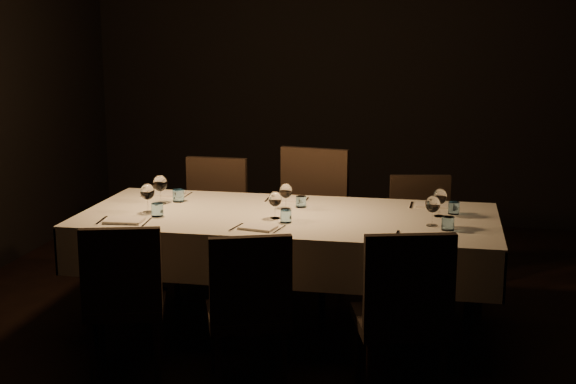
% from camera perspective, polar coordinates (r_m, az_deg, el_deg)
% --- Properties ---
extents(room, '(5.01, 6.01, 3.01)m').
position_cam_1_polar(room, '(4.76, 0.00, 7.07)').
color(room, black).
rests_on(room, ground).
extents(dining_table, '(2.52, 1.12, 0.76)m').
position_cam_1_polar(dining_table, '(4.90, 0.00, -2.44)').
color(dining_table, black).
rests_on(dining_table, ground).
extents(chair_near_left, '(0.52, 0.52, 0.87)m').
position_cam_1_polar(chair_near_left, '(4.41, -11.56, -7.06)').
color(chair_near_left, black).
rests_on(chair_near_left, ground).
extents(place_setting_near_left, '(0.33, 0.40, 0.18)m').
position_cam_1_polar(place_setting_near_left, '(4.89, -10.29, -0.89)').
color(place_setting_near_left, silver).
rests_on(place_setting_near_left, dining_table).
extents(chair_near_center, '(0.53, 0.53, 0.87)m').
position_cam_1_polar(chair_near_center, '(4.18, -2.80, -7.92)').
color(chair_near_center, black).
rests_on(chair_near_center, ground).
extents(place_setting_near_center, '(0.31, 0.39, 0.16)m').
position_cam_1_polar(place_setting_near_center, '(4.67, -1.11, -1.41)').
color(place_setting_near_center, silver).
rests_on(place_setting_near_center, dining_table).
extents(chair_near_right, '(0.54, 0.54, 0.92)m').
position_cam_1_polar(chair_near_right, '(4.07, 8.22, -8.22)').
color(chair_near_right, black).
rests_on(chair_near_right, ground).
extents(place_setting_near_right, '(0.32, 0.40, 0.18)m').
position_cam_1_polar(place_setting_near_right, '(4.56, 10.27, -1.84)').
color(place_setting_near_right, silver).
rests_on(place_setting_near_right, dining_table).
extents(chair_far_left, '(0.46, 0.46, 0.94)m').
position_cam_1_polar(chair_far_left, '(5.84, -5.38, -1.82)').
color(chair_far_left, black).
rests_on(chair_far_left, ground).
extents(place_setting_far_left, '(0.33, 0.41, 0.19)m').
position_cam_1_polar(place_setting_far_left, '(5.29, -8.64, 0.16)').
color(place_setting_far_left, silver).
rests_on(place_setting_far_left, dining_table).
extents(chair_far_center, '(0.58, 0.58, 1.04)m').
position_cam_1_polar(chair_far_center, '(5.62, 1.44, -1.83)').
color(chair_far_center, black).
rests_on(chair_far_center, ground).
extents(place_setting_far_center, '(0.30, 0.39, 0.17)m').
position_cam_1_polar(place_setting_far_center, '(5.08, 0.12, -0.30)').
color(place_setting_far_center, silver).
rests_on(place_setting_far_center, dining_table).
extents(chair_far_right, '(0.49, 0.49, 0.87)m').
position_cam_1_polar(chair_far_right, '(5.60, 9.43, -2.88)').
color(chair_far_right, black).
rests_on(chair_far_right, ground).
extents(place_setting_far_right, '(0.31, 0.40, 0.17)m').
position_cam_1_polar(place_setting_far_right, '(4.99, 10.81, -0.72)').
color(place_setting_far_right, silver).
rests_on(place_setting_far_right, dining_table).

